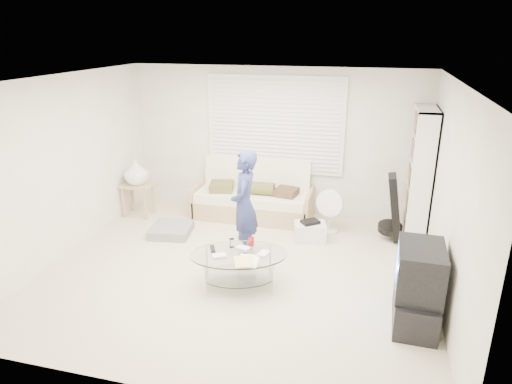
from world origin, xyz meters
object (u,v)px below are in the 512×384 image
(coffee_table, at_px, (239,260))
(bookshelf, at_px, (419,175))
(futon_sofa, at_px, (253,199))
(tv_unit, at_px, (417,287))

(coffee_table, bearing_deg, bookshelf, 43.50)
(futon_sofa, distance_m, tv_unit, 3.52)
(futon_sofa, distance_m, coffee_table, 2.27)
(bookshelf, distance_m, coffee_table, 3.10)
(futon_sofa, bearing_deg, bookshelf, -3.16)
(bookshelf, bearing_deg, futon_sofa, 176.84)
(bookshelf, bearing_deg, coffee_table, -136.50)
(futon_sofa, bearing_deg, tv_unit, -45.04)
(tv_unit, xyz_separation_m, coffee_table, (-2.07, 0.26, -0.09))
(futon_sofa, relative_size, bookshelf, 1.00)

